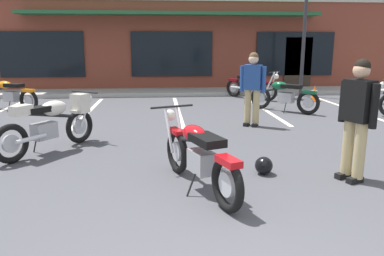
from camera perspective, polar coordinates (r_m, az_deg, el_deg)
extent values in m
plane|color=#47474C|center=(6.37, -0.14, -4.21)|extent=(80.00, 80.00, 0.00)
cube|color=#A8A59E|center=(14.21, -2.92, 5.57)|extent=(22.00, 1.80, 0.14)
cube|color=brown|center=(17.75, -3.46, 12.84)|extent=(18.45, 5.90, 3.74)
cube|color=black|center=(15.40, -22.03, 10.39)|extent=(3.15, 0.06, 1.70)
cube|color=black|center=(14.77, -3.09, 11.22)|extent=(3.15, 0.06, 1.70)
cube|color=black|center=(15.73, 15.47, 10.88)|extent=(3.15, 0.06, 1.70)
cube|color=#33281E|center=(15.80, 15.91, 9.41)|extent=(1.10, 0.06, 2.10)
cube|color=#235933|center=(14.39, -3.10, 17.11)|extent=(11.07, 0.90, 0.12)
cube|color=silver|center=(10.83, -15.48, 2.47)|extent=(0.12, 4.80, 0.01)
cube|color=silver|center=(10.66, -2.18, 2.77)|extent=(0.12, 4.80, 0.01)
cube|color=silver|center=(11.07, 10.84, 2.92)|extent=(0.12, 4.80, 0.01)
cube|color=silver|center=(11.99, 22.39, 2.93)|extent=(0.12, 4.80, 0.01)
torus|color=black|center=(4.25, 5.39, -8.61)|extent=(0.31, 0.64, 0.64)
cylinder|color=#B7B7BC|center=(4.25, 5.39, -8.61)|extent=(0.16, 0.29, 0.29)
torus|color=black|center=(5.46, -2.28, -3.63)|extent=(0.31, 0.64, 0.64)
cylinder|color=#B7B7BC|center=(5.46, -2.28, -3.63)|extent=(0.16, 0.29, 0.29)
cylinder|color=silver|center=(5.44, -3.60, -0.23)|extent=(0.15, 0.32, 0.66)
cylinder|color=silver|center=(5.51, -1.86, -0.05)|extent=(0.15, 0.32, 0.66)
cylinder|color=black|center=(5.48, -3.08, 3.29)|extent=(0.63, 0.26, 0.03)
sphere|color=silver|center=(5.58, -3.37, 1.99)|extent=(0.22, 0.22, 0.17)
cube|color=#B70F14|center=(5.42, -2.48, -0.48)|extent=(0.26, 0.39, 0.06)
cube|color=#9E9EA3|center=(4.75, 1.49, -5.18)|extent=(0.36, 0.46, 0.28)
cylinder|color=silver|center=(4.52, 5.20, -6.73)|extent=(0.25, 0.54, 0.07)
cylinder|color=black|center=(4.85, 0.45, -1.83)|extent=(0.38, 0.90, 0.26)
ellipsoid|color=#B70F14|center=(4.85, 0.34, -0.86)|extent=(0.41, 0.54, 0.22)
cube|color=black|center=(4.54, 2.30, -1.83)|extent=(0.44, 0.58, 0.10)
cube|color=#B70F14|center=(4.13, 5.62, -5.09)|extent=(0.27, 0.39, 0.08)
cylinder|color=black|center=(4.70, -0.13, -8.73)|extent=(0.13, 0.07, 0.29)
torus|color=black|center=(6.54, -25.99, -2.18)|extent=(0.45, 0.58, 0.64)
cylinder|color=#B7B7BC|center=(6.54, -25.99, -2.18)|extent=(0.21, 0.27, 0.29)
torus|color=black|center=(7.41, -16.83, 0.23)|extent=(0.45, 0.58, 0.64)
cylinder|color=#B7B7BC|center=(7.41, -16.83, 0.23)|extent=(0.21, 0.27, 0.29)
cylinder|color=silver|center=(7.48, -16.91, 2.84)|extent=(0.22, 0.29, 0.66)
cylinder|color=silver|center=(7.35, -15.95, 2.73)|extent=(0.22, 0.29, 0.66)
cylinder|color=black|center=(7.42, -16.14, 5.32)|extent=(0.56, 0.40, 0.03)
sphere|color=silver|center=(7.50, -15.64, 4.34)|extent=(0.24, 0.24, 0.17)
cube|color=beige|center=(7.38, -16.76, 2.56)|extent=(0.32, 0.38, 0.06)
cube|color=#9E9EA3|center=(6.89, -21.69, -0.39)|extent=(0.43, 0.47, 0.28)
cylinder|color=silver|center=(6.57, -23.40, -1.51)|extent=(0.37, 0.49, 0.07)
cylinder|color=black|center=(6.96, -20.57, 1.86)|extent=(0.59, 0.81, 0.26)
ellipsoid|color=beige|center=(6.97, -20.40, 2.88)|extent=(0.54, 0.60, 0.26)
cube|color=beige|center=(7.36, -16.77, 3.64)|extent=(0.37, 0.36, 0.36)
cube|color=black|center=(6.75, -22.61, 2.58)|extent=(0.43, 0.47, 0.10)
cube|color=beige|center=(6.57, -24.70, 2.49)|extent=(0.35, 0.38, 0.16)
cylinder|color=black|center=(7.04, -22.87, -2.39)|extent=(0.12, 0.10, 0.29)
torus|color=black|center=(10.41, 17.35, 3.72)|extent=(0.52, 0.52, 0.64)
cylinder|color=#B7B7BC|center=(10.41, 17.35, 3.72)|extent=(0.25, 0.25, 0.29)
torus|color=black|center=(11.04, 10.45, 4.58)|extent=(0.52, 0.52, 0.64)
cylinder|color=#B7B7BC|center=(11.04, 10.45, 4.58)|extent=(0.25, 0.25, 0.29)
cylinder|color=silver|center=(10.97, 9.82, 6.24)|extent=(0.26, 0.26, 0.66)
cylinder|color=silver|center=(11.12, 10.30, 6.31)|extent=(0.26, 0.26, 0.66)
cylinder|color=black|center=(11.05, 9.77, 7.96)|extent=(0.49, 0.49, 0.03)
sphere|color=silver|center=(11.11, 9.38, 7.27)|extent=(0.24, 0.24, 0.17)
cube|color=#0F4C2D|center=(11.02, 10.33, 6.14)|extent=(0.35, 0.35, 0.06)
cube|color=#9E9EA3|center=(10.66, 14.21, 4.54)|extent=(0.45, 0.45, 0.28)
cylinder|color=silver|center=(10.64, 16.32, 4.18)|extent=(0.44, 0.44, 0.07)
cylinder|color=black|center=(10.72, 13.31, 5.93)|extent=(0.71, 0.71, 0.26)
ellipsoid|color=#0F4C2D|center=(10.72, 13.24, 6.36)|extent=(0.52, 0.52, 0.22)
cube|color=black|center=(10.56, 14.99, 6.18)|extent=(0.57, 0.57, 0.10)
cube|color=#0F4C2D|center=(10.36, 17.55, 5.23)|extent=(0.37, 0.37, 0.08)
cylinder|color=black|center=(10.51, 14.04, 3.00)|extent=(0.11, 0.11, 0.29)
torus|color=black|center=(11.26, -23.71, 3.87)|extent=(0.61, 0.39, 0.64)
cylinder|color=#B7B7BC|center=(11.26, -23.71, 3.87)|extent=(0.28, 0.19, 0.29)
cube|color=#9E9EA3|center=(11.72, -25.92, 4.37)|extent=(0.47, 0.40, 0.28)
cylinder|color=silver|center=(11.55, -24.16, 4.22)|extent=(0.52, 0.32, 0.07)
cylinder|color=black|center=(11.84, -26.68, 5.54)|extent=(0.86, 0.49, 0.26)
ellipsoid|color=orange|center=(11.85, -26.78, 5.93)|extent=(0.55, 0.45, 0.22)
cube|color=black|center=(11.58, -25.61, 5.91)|extent=(0.59, 0.49, 0.10)
cube|color=orange|center=(11.21, -23.76, 5.28)|extent=(0.39, 0.31, 0.08)
cylinder|color=black|center=(11.59, -26.22, 2.95)|extent=(0.08, 0.13, 0.29)
torus|color=black|center=(13.41, 6.43, 6.15)|extent=(0.50, 0.55, 0.64)
cylinder|color=#B7B7BC|center=(13.41, 6.43, 6.15)|extent=(0.23, 0.26, 0.29)
torus|color=black|center=(12.59, 11.65, 5.53)|extent=(0.50, 0.55, 0.64)
cylinder|color=#B7B7BC|center=(12.59, 11.65, 5.53)|extent=(0.23, 0.26, 0.29)
cylinder|color=silver|center=(12.58, 12.32, 6.96)|extent=(0.25, 0.27, 0.66)
cylinder|color=silver|center=(12.43, 11.88, 6.91)|extent=(0.25, 0.27, 0.66)
cylinder|color=black|center=(12.43, 12.49, 8.37)|extent=(0.52, 0.46, 0.03)
sphere|color=silver|center=(12.40, 12.78, 7.69)|extent=(0.24, 0.24, 0.17)
cube|color=maroon|center=(12.54, 11.87, 6.87)|extent=(0.34, 0.36, 0.06)
cube|color=#9E9EA3|center=(13.02, 8.68, 6.24)|extent=(0.44, 0.46, 0.28)
cylinder|color=silver|center=(13.13, 7.00, 6.17)|extent=(0.41, 0.46, 0.07)
cylinder|color=black|center=(12.88, 9.45, 7.21)|extent=(0.66, 0.75, 0.26)
ellipsoid|color=maroon|center=(12.87, 9.54, 7.56)|extent=(0.51, 0.53, 0.22)
cube|color=black|center=(13.07, 8.22, 7.69)|extent=(0.55, 0.58, 0.10)
cube|color=maroon|center=(13.39, 6.39, 7.34)|extent=(0.36, 0.38, 0.08)
cylinder|color=black|center=(13.24, 8.85, 5.20)|extent=(0.12, 0.11, 0.29)
sphere|color=silver|center=(10.82, 27.18, 5.89)|extent=(0.24, 0.24, 0.17)
cube|color=black|center=(5.61, 23.65, -7.30)|extent=(0.26, 0.18, 0.08)
cube|color=black|center=(5.73, 22.12, -6.74)|extent=(0.26, 0.18, 0.08)
cylinder|color=tan|center=(5.52, 24.31, -3.11)|extent=(0.19, 0.19, 0.80)
cylinder|color=tan|center=(5.64, 22.75, -2.63)|extent=(0.19, 0.19, 0.80)
cube|color=black|center=(5.45, 24.14, 3.83)|extent=(0.34, 0.43, 0.56)
cylinder|color=black|center=(5.30, 26.16, 2.97)|extent=(0.13, 0.13, 0.58)
cylinder|color=black|center=(5.62, 22.15, 3.83)|extent=(0.13, 0.13, 0.58)
sphere|color=tan|center=(5.41, 24.53, 8.01)|extent=(0.29, 0.29, 0.22)
sphere|color=black|center=(5.42, 24.64, 8.54)|extent=(0.27, 0.27, 0.21)
cube|color=black|center=(8.67, 9.62, 0.49)|extent=(0.21, 0.26, 0.08)
cube|color=black|center=(8.72, 8.35, 0.61)|extent=(0.21, 0.26, 0.08)
cylinder|color=tan|center=(8.63, 9.79, 3.27)|extent=(0.20, 0.20, 0.80)
cylinder|color=tan|center=(8.68, 8.51, 3.37)|extent=(0.20, 0.20, 0.80)
cube|color=#23478C|center=(8.57, 9.31, 7.68)|extent=(0.44, 0.38, 0.56)
cylinder|color=#23478C|center=(8.51, 10.93, 7.31)|extent=(0.14, 0.14, 0.58)
cylinder|color=#23478C|center=(8.64, 7.69, 7.50)|extent=(0.14, 0.14, 0.58)
sphere|color=beige|center=(8.54, 9.41, 10.35)|extent=(0.30, 0.30, 0.22)
sphere|color=brown|center=(8.55, 9.44, 10.68)|extent=(0.29, 0.29, 0.21)
sphere|color=black|center=(5.55, 10.93, -5.67)|extent=(0.26, 0.26, 0.26)
cube|color=black|center=(5.64, 10.64, -5.40)|extent=(0.18, 0.03, 0.09)
cube|color=orange|center=(12.97, 18.16, 4.00)|extent=(0.34, 0.34, 0.03)
cone|color=orange|center=(12.93, 18.24, 5.16)|extent=(0.26, 0.26, 0.50)
cylinder|color=white|center=(12.93, 18.25, 5.33)|extent=(0.19, 0.19, 0.06)
cylinder|color=#2D2D33|center=(13.96, 16.91, 15.31)|extent=(0.12, 0.12, 5.19)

